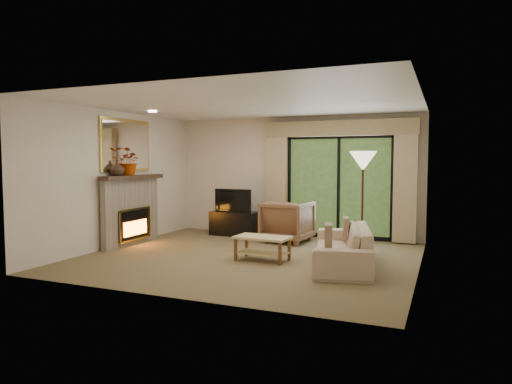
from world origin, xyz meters
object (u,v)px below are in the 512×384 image
at_px(media_console, 235,223).
at_px(armchair, 288,221).
at_px(sofa, 342,246).
at_px(coffee_table, 262,248).

xyz_separation_m(media_console, armchair, (1.33, -0.31, 0.16)).
bearing_deg(media_console, sofa, -32.51).
relative_size(armchair, coffee_table, 1.03).
bearing_deg(sofa, coffee_table, -95.84).
bearing_deg(armchair, sofa, 136.59).
relative_size(media_console, sofa, 0.50).
height_order(armchair, sofa, armchair).
distance_m(media_console, coffee_table, 2.61).
bearing_deg(sofa, media_console, -137.84).
xyz_separation_m(armchair, sofa, (1.47, -1.67, -0.11)).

